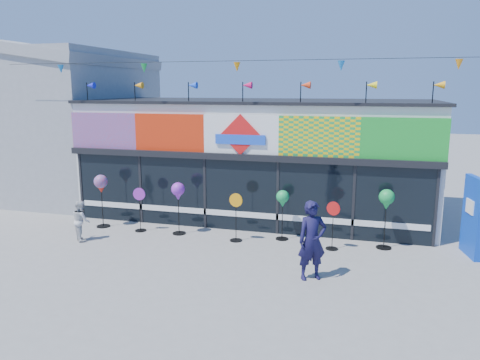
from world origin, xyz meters
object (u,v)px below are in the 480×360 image
at_px(spinner_1, 140,208).
at_px(adult_man, 312,241).
at_px(spinner_0, 101,185).
at_px(child, 81,220).
at_px(spinner_2, 178,193).
at_px(spinner_5, 333,224).
at_px(spinner_4, 283,200).
at_px(spinner_3, 236,216).
at_px(blue_sign, 473,217).
at_px(spinner_6, 386,201).

distance_m(spinner_1, adult_man, 6.23).
relative_size(spinner_0, child, 1.43).
height_order(spinner_2, spinner_5, spinner_2).
bearing_deg(spinner_0, spinner_4, 2.84).
distance_m(spinner_2, spinner_3, 2.01).
bearing_deg(child, spinner_1, -90.82).
height_order(spinner_1, child, spinner_1).
relative_size(spinner_3, child, 1.20).
height_order(spinner_1, spinner_5, spinner_1).
height_order(blue_sign, adult_man, blue_sign).
height_order(spinner_4, spinner_5, spinner_4).
bearing_deg(spinner_1, spinner_6, 2.96).
xyz_separation_m(spinner_1, spinner_6, (7.50, 0.39, 0.64)).
distance_m(spinner_3, spinner_4, 1.47).
xyz_separation_m(spinner_1, spinner_5, (6.07, -0.10, -0.01)).
xyz_separation_m(spinner_2, child, (-2.58, -1.35, -0.71)).
bearing_deg(blue_sign, child, 178.34).
bearing_deg(spinner_4, spinner_3, -158.49).
xyz_separation_m(spinner_6, child, (-8.78, -1.69, -0.77)).
relative_size(blue_sign, spinner_5, 1.57).
xyz_separation_m(spinner_1, spinner_4, (4.54, 0.39, 0.47)).
bearing_deg(spinner_5, spinner_6, 19.02).
distance_m(spinner_1, spinner_3, 3.23).
xyz_separation_m(spinner_0, spinner_6, (8.92, 0.30, -0.02)).
height_order(spinner_3, spinner_6, spinner_6).
height_order(blue_sign, spinner_4, blue_sign).
relative_size(spinner_4, adult_man, 0.79).
distance_m(spinner_1, spinner_4, 4.58).
bearing_deg(spinner_3, spinner_6, 6.88).
bearing_deg(spinner_3, spinner_5, 0.46).
xyz_separation_m(spinner_1, adult_man, (5.76, -2.37, 0.21)).
height_order(blue_sign, child, blue_sign).
xyz_separation_m(blue_sign, spinner_5, (-3.68, -0.52, -0.36)).
distance_m(spinner_0, spinner_3, 4.69).
bearing_deg(child, spinner_2, -108.77).
height_order(spinner_1, adult_man, adult_man).
relative_size(spinner_6, child, 1.41).
distance_m(spinner_4, child, 6.08).
height_order(spinner_2, spinner_4, spinner_2).
xyz_separation_m(spinner_4, spinner_6, (2.96, 0.00, 0.16)).
xyz_separation_m(spinner_1, spinner_3, (3.23, -0.13, 0.03)).
distance_m(spinner_5, spinner_6, 1.64).
relative_size(blue_sign, spinner_2, 1.33).
relative_size(spinner_1, spinner_2, 0.86).
height_order(spinner_0, spinner_6, spinner_0).
relative_size(spinner_0, adult_man, 0.91).
bearing_deg(spinner_4, spinner_6, 0.01).
bearing_deg(spinner_1, adult_man, -22.35).
relative_size(blue_sign, spinner_0, 1.25).
bearing_deg(child, spinner_6, -125.53).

